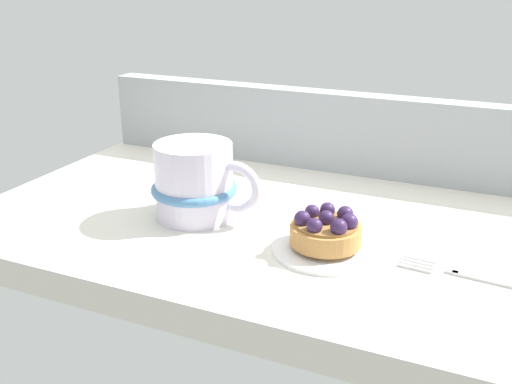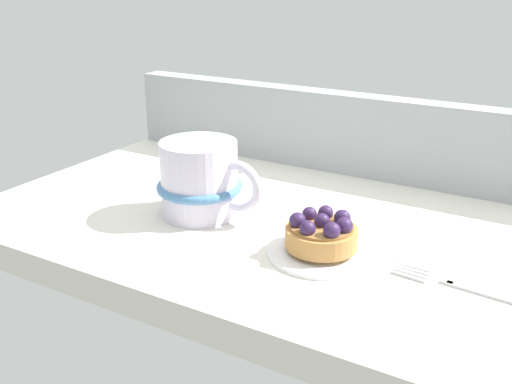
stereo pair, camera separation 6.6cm
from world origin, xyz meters
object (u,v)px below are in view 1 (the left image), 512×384
object	(u,v)px
dessert_fork	(483,278)
coffee_mug	(196,182)
dessert_plate	(325,247)
raspberry_tart	(326,230)

from	to	relation	value
dessert_fork	coffee_mug	bearing A→B (deg)	175.77
dessert_plate	dessert_fork	xyz separation A→B (cm)	(16.04, 0.15, -0.16)
dessert_plate	raspberry_tart	world-z (taller)	raspberry_tart
dessert_plate	coffee_mug	world-z (taller)	coffee_mug
raspberry_tart	coffee_mug	bearing A→B (deg)	171.33
coffee_mug	dessert_plate	bearing A→B (deg)	-8.65
raspberry_tart	coffee_mug	distance (cm)	17.45
dessert_plate	coffee_mug	bearing A→B (deg)	171.35
dessert_plate	coffee_mug	size ratio (longest dim) A/B	0.82
coffee_mug	dessert_fork	distance (cm)	33.49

